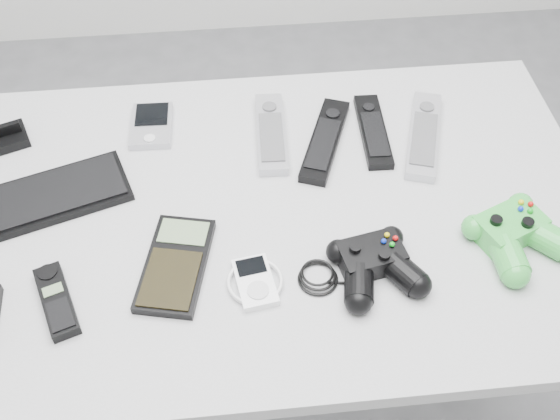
{
  "coord_description": "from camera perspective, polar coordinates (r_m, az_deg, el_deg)",
  "views": [
    {
      "loc": [
        -0.06,
        -0.74,
        1.66
      ],
      "look_at": [
        0.02,
        -0.01,
        0.8
      ],
      "focal_mm": 42.0,
      "sensor_mm": 36.0,
      "label": 1
    }
  ],
  "objects": [
    {
      "name": "floor",
      "position": [
        1.82,
        -0.52,
        -16.49
      ],
      "size": [
        3.5,
        3.5,
        0.0
      ],
      "primitive_type": "plane",
      "color": "slate",
      "rests_on": "ground"
    },
    {
      "name": "desk",
      "position": [
        1.22,
        -0.3,
        -1.88
      ],
      "size": [
        1.16,
        0.75,
        0.78
      ],
      "color": "#B0B1B3",
      "rests_on": "floor"
    },
    {
      "name": "pda_keyboard",
      "position": [
        1.24,
        -19.85,
        0.99
      ],
      "size": [
        0.32,
        0.21,
        0.02
      ],
      "primitive_type": "cube",
      "rotation": [
        0.0,
        0.0,
        0.32
      ],
      "color": "black",
      "rests_on": "desk"
    },
    {
      "name": "dock_bracket",
      "position": [
        1.38,
        -22.84,
        6.12
      ],
      "size": [
        0.1,
        0.09,
        0.04
      ],
      "primitive_type": "cube",
      "rotation": [
        0.0,
        0.0,
        0.36
      ],
      "color": "black",
      "rests_on": "desk"
    },
    {
      "name": "pda",
      "position": [
        1.33,
        -11.12,
        7.28
      ],
      "size": [
        0.08,
        0.13,
        0.02
      ],
      "primitive_type": "cube",
      "rotation": [
        0.0,
        0.0,
        -0.03
      ],
      "color": "#ABACB2",
      "rests_on": "desk"
    },
    {
      "name": "remote_silver_a",
      "position": [
        1.29,
        -0.78,
        6.77
      ],
      "size": [
        0.06,
        0.22,
        0.02
      ],
      "primitive_type": "cube",
      "rotation": [
        0.0,
        0.0,
        -0.04
      ],
      "color": "#ABACB2",
      "rests_on": "desk"
    },
    {
      "name": "remote_black_a",
      "position": [
        1.27,
        3.95,
        6.13
      ],
      "size": [
        0.13,
        0.23,
        0.02
      ],
      "primitive_type": "cube",
      "rotation": [
        0.0,
        0.0,
        -0.36
      ],
      "color": "black",
      "rests_on": "desk"
    },
    {
      "name": "remote_black_b",
      "position": [
        1.31,
        8.11,
        6.88
      ],
      "size": [
        0.05,
        0.2,
        0.02
      ],
      "primitive_type": "cube",
      "rotation": [
        0.0,
        0.0,
        -0.03
      ],
      "color": "black",
      "rests_on": "desk"
    },
    {
      "name": "remote_silver_b",
      "position": [
        1.31,
        12.42,
        6.45
      ],
      "size": [
        0.12,
        0.24,
        0.02
      ],
      "primitive_type": "cube",
      "rotation": [
        0.0,
        0.0,
        -0.31
      ],
      "color": "#B2B1B8",
      "rests_on": "desk"
    },
    {
      "name": "cordless_handset",
      "position": [
        1.09,
        -18.89,
        -7.47
      ],
      "size": [
        0.09,
        0.14,
        0.02
      ],
      "primitive_type": "cube",
      "rotation": [
        0.0,
        0.0,
        0.35
      ],
      "color": "black",
      "rests_on": "desk"
    },
    {
      "name": "calculator",
      "position": [
        1.09,
        -9.08,
        -4.69
      ],
      "size": [
        0.14,
        0.21,
        0.02
      ],
      "primitive_type": "cube",
      "rotation": [
        0.0,
        0.0,
        -0.23
      ],
      "color": "black",
      "rests_on": "desk"
    },
    {
      "name": "mp3_player",
      "position": [
        1.06,
        -2.19,
        -6.25
      ],
      "size": [
        0.11,
        0.11,
        0.02
      ],
      "primitive_type": "cube",
      "rotation": [
        0.0,
        0.0,
        0.16
      ],
      "color": "white",
      "rests_on": "desk"
    },
    {
      "name": "controller_black",
      "position": [
        1.07,
        8.26,
        -4.55
      ],
      "size": [
        0.27,
        0.2,
        0.05
      ],
      "primitive_type": null,
      "rotation": [
        0.0,
        0.0,
        0.2
      ],
      "color": "black",
      "rests_on": "desk"
    },
    {
      "name": "controller_green",
      "position": [
        1.17,
        19.87,
        -1.83
      ],
      "size": [
        0.21,
        0.21,
        0.05
      ],
      "primitive_type": null,
      "rotation": [
        0.0,
        0.0,
        0.4
      ],
      "color": "green",
      "rests_on": "desk"
    }
  ]
}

